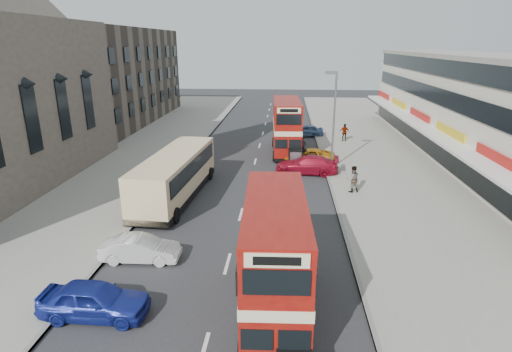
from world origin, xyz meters
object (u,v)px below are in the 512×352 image
at_px(car_right_a, 307,165).
at_px(pedestrian_far, 344,132).
at_px(car_left_near, 94,300).
at_px(car_right_b, 309,156).
at_px(bus_second, 287,127).
at_px(car_right_c, 305,131).
at_px(coach, 175,174).
at_px(bus_main, 275,260).
at_px(street_lamp, 333,113).
at_px(cyclist, 302,153).
at_px(pedestrian_near, 353,179).
at_px(car_left_front, 140,249).

xyz_separation_m(car_right_a, pedestrian_far, (4.52, 11.54, 0.33)).
height_order(car_left_near, car_right_b, car_left_near).
relative_size(bus_second, car_right_c, 2.25).
relative_size(car_left_near, car_right_b, 0.92).
bearing_deg(coach, bus_main, -55.98).
height_order(car_left_near, car_right_a, car_right_a).
relative_size(street_lamp, car_right_b, 1.77).
bearing_deg(bus_second, bus_main, 86.54).
height_order(street_lamp, cyclist, street_lamp).
bearing_deg(car_right_c, coach, -32.64).
bearing_deg(cyclist, coach, -140.66).
bearing_deg(car_left_near, cyclist, -20.42).
distance_m(bus_main, car_right_b, 21.79).
bearing_deg(car_right_b, coach, -43.22).
height_order(bus_main, car_right_a, bus_main).
distance_m(car_right_b, pedestrian_near, 8.10).
xyz_separation_m(bus_second, cyclist, (1.42, -2.84, -1.82)).
xyz_separation_m(car_left_front, cyclist, (8.48, 18.30, 0.15)).
xyz_separation_m(car_right_b, pedestrian_far, (4.18, 8.43, 0.43)).
height_order(bus_second, car_left_near, bus_second).
bearing_deg(car_left_front, pedestrian_far, -28.52).
bearing_deg(bus_main, bus_second, -93.05).
distance_m(car_left_front, car_right_c, 30.18).
bearing_deg(pedestrian_near, car_right_b, -88.91).
bearing_deg(street_lamp, car_right_a, -149.42).
relative_size(pedestrian_near, cyclist, 0.85).
xyz_separation_m(bus_main, bus_second, (0.37, 24.83, 0.18)).
relative_size(street_lamp, pedestrian_far, 4.42).
bearing_deg(car_left_front, pedestrian_near, -50.67).
distance_m(car_left_near, pedestrian_far, 33.55).
distance_m(car_left_near, car_right_a, 21.17).
bearing_deg(street_lamp, car_left_front, -124.04).
bearing_deg(street_lamp, cyclist, 135.39).
bearing_deg(car_right_b, street_lamp, 44.88).
height_order(bus_second, cyclist, bus_second).
distance_m(coach, pedestrian_near, 12.37).
xyz_separation_m(street_lamp, car_left_near, (-11.12, -20.34, -4.06)).
bearing_deg(car_right_b, car_left_front, -24.16).
distance_m(street_lamp, pedestrian_near, 6.88).
xyz_separation_m(bus_main, car_left_front, (-6.69, 3.69, -1.79)).
relative_size(car_right_a, pedestrian_far, 2.77).
bearing_deg(car_right_c, street_lamp, 0.23).
distance_m(car_left_front, pedestrian_far, 29.49).
distance_m(bus_main, car_right_c, 32.57).
bearing_deg(bus_second, car_left_near, 71.27).
xyz_separation_m(car_right_a, cyclist, (-0.28, 3.51, 0.04)).
relative_size(car_left_front, cyclist, 1.68).
bearing_deg(street_lamp, coach, -146.94).
relative_size(car_right_b, pedestrian_near, 2.38).
height_order(bus_second, car_right_a, bus_second).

